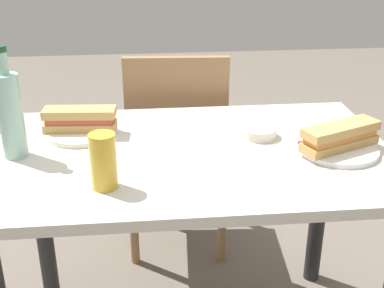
{
  "coord_description": "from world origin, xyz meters",
  "views": [
    {
      "loc": [
        -0.13,
        -1.32,
        1.34
      ],
      "look_at": [
        0.0,
        0.0,
        0.74
      ],
      "focal_mm": 48.11,
      "sensor_mm": 36.0,
      "label": 1
    }
  ],
  "objects_px": {
    "knife_near": "(323,141)",
    "baguette_sandwich_far": "(80,119)",
    "baguette_sandwich_near": "(340,136)",
    "water_bottle": "(11,114)",
    "beer_glass": "(103,161)",
    "dining_table": "(192,187)",
    "chair_far": "(177,142)",
    "knife_far": "(80,122)",
    "olive_bowl": "(259,132)",
    "plate_near": "(338,150)",
    "plate_far": "(81,132)"
  },
  "relations": [
    {
      "from": "knife_far",
      "to": "knife_near",
      "type": "bearing_deg",
      "value": -16.73
    },
    {
      "from": "olive_bowl",
      "to": "knife_near",
      "type": "bearing_deg",
      "value": -27.13
    },
    {
      "from": "plate_near",
      "to": "beer_glass",
      "type": "xyz_separation_m",
      "value": [
        -0.64,
        -0.14,
        0.06
      ]
    },
    {
      "from": "plate_near",
      "to": "knife_near",
      "type": "bearing_deg",
      "value": 125.16
    },
    {
      "from": "knife_far",
      "to": "dining_table",
      "type": "bearing_deg",
      "value": -31.68
    },
    {
      "from": "chair_far",
      "to": "plate_near",
      "type": "height_order",
      "value": "chair_far"
    },
    {
      "from": "baguette_sandwich_far",
      "to": "water_bottle",
      "type": "height_order",
      "value": "water_bottle"
    },
    {
      "from": "baguette_sandwich_far",
      "to": "baguette_sandwich_near",
      "type": "bearing_deg",
      "value": -15.52
    },
    {
      "from": "chair_far",
      "to": "knife_far",
      "type": "height_order",
      "value": "chair_far"
    },
    {
      "from": "olive_bowl",
      "to": "beer_glass",
      "type": "bearing_deg",
      "value": -148.78
    },
    {
      "from": "chair_far",
      "to": "plate_far",
      "type": "height_order",
      "value": "chair_far"
    },
    {
      "from": "dining_table",
      "to": "baguette_sandwich_near",
      "type": "height_order",
      "value": "baguette_sandwich_near"
    },
    {
      "from": "baguette_sandwich_near",
      "to": "baguette_sandwich_far",
      "type": "xyz_separation_m",
      "value": [
        -0.73,
        0.2,
        -0.0
      ]
    },
    {
      "from": "knife_far",
      "to": "water_bottle",
      "type": "height_order",
      "value": "water_bottle"
    },
    {
      "from": "plate_far",
      "to": "baguette_sandwich_far",
      "type": "xyz_separation_m",
      "value": [
        0.0,
        -0.0,
        0.04
      ]
    },
    {
      "from": "knife_far",
      "to": "plate_far",
      "type": "bearing_deg",
      "value": -82.55
    },
    {
      "from": "baguette_sandwich_near",
      "to": "baguette_sandwich_far",
      "type": "distance_m",
      "value": 0.76
    },
    {
      "from": "dining_table",
      "to": "water_bottle",
      "type": "distance_m",
      "value": 0.55
    },
    {
      "from": "dining_table",
      "to": "chair_far",
      "type": "bearing_deg",
      "value": 90.56
    },
    {
      "from": "knife_near",
      "to": "knife_far",
      "type": "height_order",
      "value": "same"
    },
    {
      "from": "knife_near",
      "to": "water_bottle",
      "type": "height_order",
      "value": "water_bottle"
    },
    {
      "from": "plate_near",
      "to": "olive_bowl",
      "type": "distance_m",
      "value": 0.24
    },
    {
      "from": "baguette_sandwich_far",
      "to": "olive_bowl",
      "type": "height_order",
      "value": "baguette_sandwich_far"
    },
    {
      "from": "knife_far",
      "to": "olive_bowl",
      "type": "height_order",
      "value": "olive_bowl"
    },
    {
      "from": "baguette_sandwich_near",
      "to": "knife_near",
      "type": "height_order",
      "value": "baguette_sandwich_near"
    },
    {
      "from": "knife_near",
      "to": "baguette_sandwich_far",
      "type": "height_order",
      "value": "baguette_sandwich_far"
    },
    {
      "from": "baguette_sandwich_near",
      "to": "plate_far",
      "type": "distance_m",
      "value": 0.76
    },
    {
      "from": "dining_table",
      "to": "water_bottle",
      "type": "bearing_deg",
      "value": 178.39
    },
    {
      "from": "plate_near",
      "to": "olive_bowl",
      "type": "bearing_deg",
      "value": 146.86
    },
    {
      "from": "baguette_sandwich_near",
      "to": "chair_far",
      "type": "bearing_deg",
      "value": 124.48
    },
    {
      "from": "baguette_sandwich_far",
      "to": "olive_bowl",
      "type": "distance_m",
      "value": 0.54
    },
    {
      "from": "water_bottle",
      "to": "beer_glass",
      "type": "xyz_separation_m",
      "value": [
        0.25,
        -0.21,
        -0.05
      ]
    },
    {
      "from": "chair_far",
      "to": "knife_near",
      "type": "relative_size",
      "value": 4.89
    },
    {
      "from": "dining_table",
      "to": "olive_bowl",
      "type": "relative_size",
      "value": 10.94
    },
    {
      "from": "baguette_sandwich_far",
      "to": "water_bottle",
      "type": "relative_size",
      "value": 0.71
    },
    {
      "from": "water_bottle",
      "to": "beer_glass",
      "type": "height_order",
      "value": "water_bottle"
    },
    {
      "from": "dining_table",
      "to": "plate_far",
      "type": "height_order",
      "value": "plate_far"
    },
    {
      "from": "baguette_sandwich_near",
      "to": "plate_far",
      "type": "xyz_separation_m",
      "value": [
        -0.73,
        0.2,
        -0.04
      ]
    },
    {
      "from": "beer_glass",
      "to": "baguette_sandwich_far",
      "type": "bearing_deg",
      "value": 104.85
    },
    {
      "from": "knife_far",
      "to": "water_bottle",
      "type": "relative_size",
      "value": 0.56
    },
    {
      "from": "dining_table",
      "to": "plate_near",
      "type": "xyz_separation_m",
      "value": [
        0.41,
        -0.05,
        0.13
      ]
    },
    {
      "from": "plate_near",
      "to": "knife_near",
      "type": "xyz_separation_m",
      "value": [
        -0.03,
        0.04,
        0.01
      ]
    },
    {
      "from": "olive_bowl",
      "to": "plate_near",
      "type": "bearing_deg",
      "value": -33.14
    },
    {
      "from": "chair_far",
      "to": "water_bottle",
      "type": "height_order",
      "value": "water_bottle"
    },
    {
      "from": "dining_table",
      "to": "knife_near",
      "type": "bearing_deg",
      "value": -1.35
    },
    {
      "from": "baguette_sandwich_far",
      "to": "olive_bowl",
      "type": "xyz_separation_m",
      "value": [
        0.54,
        -0.07,
        -0.03
      ]
    },
    {
      "from": "plate_far",
      "to": "knife_near",
      "type": "bearing_deg",
      "value": -12.83
    },
    {
      "from": "baguette_sandwich_near",
      "to": "baguette_sandwich_far",
      "type": "height_order",
      "value": "same"
    },
    {
      "from": "knife_near",
      "to": "baguette_sandwich_far",
      "type": "xyz_separation_m",
      "value": [
        -0.7,
        0.16,
        0.03
      ]
    },
    {
      "from": "plate_far",
      "to": "olive_bowl",
      "type": "bearing_deg",
      "value": -7.87
    }
  ]
}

